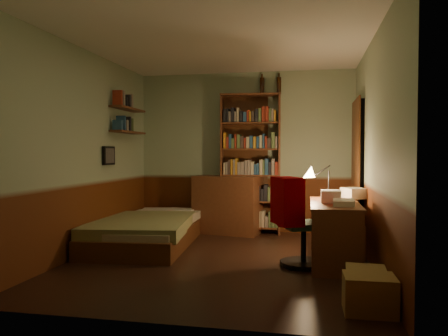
% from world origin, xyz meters
% --- Properties ---
extents(floor, '(3.50, 4.00, 0.02)m').
position_xyz_m(floor, '(0.00, 0.00, -0.01)').
color(floor, black).
rests_on(floor, ground).
extents(ceiling, '(3.50, 4.00, 0.02)m').
position_xyz_m(ceiling, '(0.00, 0.00, 2.61)').
color(ceiling, silver).
rests_on(ceiling, wall_back).
extents(wall_back, '(3.50, 0.02, 2.60)m').
position_xyz_m(wall_back, '(0.00, 2.01, 1.30)').
color(wall_back, '#93AA88').
rests_on(wall_back, ground).
extents(wall_left, '(0.02, 4.00, 2.60)m').
position_xyz_m(wall_left, '(-1.76, 0.00, 1.30)').
color(wall_left, '#93AA88').
rests_on(wall_left, ground).
extents(wall_right, '(0.02, 4.00, 2.60)m').
position_xyz_m(wall_right, '(1.76, 0.00, 1.30)').
color(wall_right, '#93AA88').
rests_on(wall_right, ground).
extents(wall_front, '(3.50, 0.02, 2.60)m').
position_xyz_m(wall_front, '(0.00, -2.01, 1.30)').
color(wall_front, '#93AA88').
rests_on(wall_front, ground).
extents(doorway, '(0.06, 0.90, 2.00)m').
position_xyz_m(doorway, '(1.72, 1.30, 1.00)').
color(doorway, black).
rests_on(doorway, ground).
extents(door_trim, '(0.02, 0.98, 2.08)m').
position_xyz_m(door_trim, '(1.69, 1.30, 1.00)').
color(door_trim, '#492711').
rests_on(door_trim, ground).
extents(bed, '(1.36, 2.31, 0.66)m').
position_xyz_m(bed, '(-1.19, 0.70, 0.33)').
color(bed, olive).
rests_on(bed, ground).
extents(dresser, '(1.11, 0.69, 0.92)m').
position_xyz_m(dresser, '(-0.24, 1.76, 0.46)').
color(dresser, '#592E1A').
rests_on(dresser, ground).
extents(mini_stereo, '(0.24, 0.19, 0.13)m').
position_xyz_m(mini_stereo, '(-0.16, 1.89, 0.98)').
color(mini_stereo, '#B2B2B7').
rests_on(mini_stereo, dresser).
extents(bookshelf, '(0.98, 0.37, 2.23)m').
position_xyz_m(bookshelf, '(0.11, 1.85, 1.11)').
color(bookshelf, '#592E1A').
rests_on(bookshelf, ground).
extents(bottle_left, '(0.09, 0.09, 0.27)m').
position_xyz_m(bottle_left, '(0.29, 1.96, 2.36)').
color(bottle_left, black).
rests_on(bottle_left, bookshelf).
extents(bottle_right, '(0.09, 0.09, 0.27)m').
position_xyz_m(bottle_right, '(0.56, 1.96, 2.36)').
color(bottle_right, black).
rests_on(bottle_right, bookshelf).
extents(desk, '(0.56, 1.33, 0.71)m').
position_xyz_m(desk, '(1.34, 0.13, 0.36)').
color(desk, '#592E1A').
rests_on(desk, ground).
extents(paper_stack, '(0.34, 0.39, 0.13)m').
position_xyz_m(paper_stack, '(1.61, 0.67, 0.78)').
color(paper_stack, silver).
rests_on(paper_stack, desk).
extents(desk_lamp, '(0.23, 0.23, 0.64)m').
position_xyz_m(desk_lamp, '(1.29, 0.63, 1.03)').
color(desk_lamp, black).
rests_on(desk_lamp, desk).
extents(office_chair, '(0.72, 0.69, 1.14)m').
position_xyz_m(office_chair, '(0.99, -0.08, 0.57)').
color(office_chair, '#2B4D39').
rests_on(office_chair, ground).
extents(red_jacket, '(0.28, 0.47, 0.53)m').
position_xyz_m(red_jacket, '(0.88, 0.17, 1.41)').
color(red_jacket, '#A30006').
rests_on(red_jacket, office_chair).
extents(wall_shelf_lower, '(0.20, 0.90, 0.03)m').
position_xyz_m(wall_shelf_lower, '(-1.64, 1.10, 1.60)').
color(wall_shelf_lower, '#592E1A').
rests_on(wall_shelf_lower, wall_left).
extents(wall_shelf_upper, '(0.20, 0.90, 0.03)m').
position_xyz_m(wall_shelf_upper, '(-1.64, 1.10, 1.95)').
color(wall_shelf_upper, '#592E1A').
rests_on(wall_shelf_upper, wall_left).
extents(framed_picture, '(0.04, 0.32, 0.26)m').
position_xyz_m(framed_picture, '(-1.72, 0.60, 1.25)').
color(framed_picture, black).
rests_on(framed_picture, wall_left).
extents(cardboard_box_a, '(0.41, 0.33, 0.30)m').
position_xyz_m(cardboard_box_a, '(1.53, -1.46, 0.15)').
color(cardboard_box_a, olive).
rests_on(cardboard_box_a, ground).
extents(cardboard_box_b, '(0.37, 0.31, 0.25)m').
position_xyz_m(cardboard_box_b, '(1.56, -0.97, 0.12)').
color(cardboard_box_b, olive).
rests_on(cardboard_box_b, ground).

